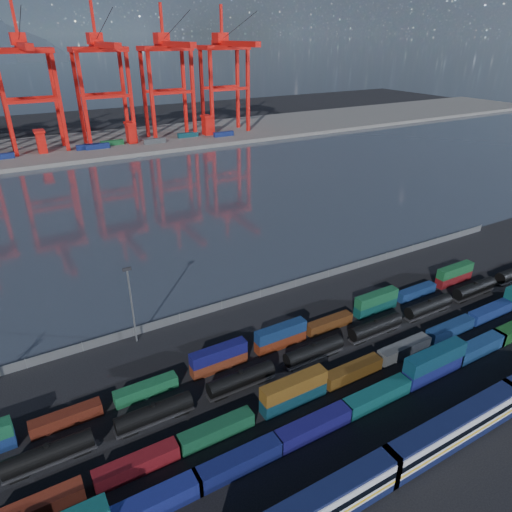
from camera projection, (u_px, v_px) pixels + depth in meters
ground at (337, 365)px, 84.89m from camera, size 700.00×700.00×0.00m
harbor_water at (153, 203)px, 166.56m from camera, size 700.00×700.00×0.00m
far_quay at (90, 145)px, 247.80m from camera, size 700.00×70.00×2.00m
passenger_train at (454, 430)px, 67.37m from camera, size 79.08×3.34×5.74m
container_row_south at (316, 423)px, 69.68m from camera, size 128.64×2.67×5.69m
container_row_mid at (341, 375)px, 80.00m from camera, size 128.73×2.43×5.17m
container_row_north at (262, 344)px, 87.40m from camera, size 127.37×2.20×4.70m
tanker_string at (375, 327)px, 92.45m from camera, size 136.67×2.72×3.90m
waterfront_fence at (260, 294)px, 106.23m from camera, size 160.12×0.12×2.20m
yard_light_mast at (131, 301)px, 87.54m from camera, size 1.60×0.40×16.60m
gantry_cranes at (64, 62)px, 220.63m from camera, size 202.02×51.87×70.25m
quay_containers at (74, 149)px, 230.54m from camera, size 172.58×10.99×2.60m
straddle_carriers at (88, 136)px, 235.90m from camera, size 140.00×7.00×11.10m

